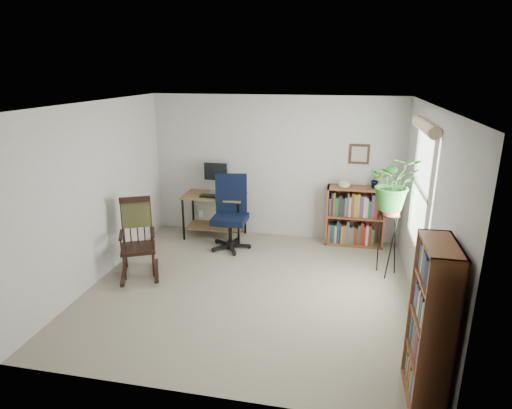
% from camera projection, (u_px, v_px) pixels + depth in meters
% --- Properties ---
extents(floor, '(4.20, 4.00, 0.00)m').
position_uv_depth(floor, '(250.00, 288.00, 5.70)').
color(floor, gray).
rests_on(floor, ground).
extents(ceiling, '(4.20, 4.00, 0.00)m').
position_uv_depth(ceiling, '(249.00, 104.00, 4.97)').
color(ceiling, silver).
rests_on(ceiling, ground).
extents(wall_back, '(4.20, 0.00, 2.40)m').
position_uv_depth(wall_back, '(275.00, 168.00, 7.20)').
color(wall_back, '#B7B7B2').
rests_on(wall_back, ground).
extents(wall_front, '(4.20, 0.00, 2.40)m').
position_uv_depth(wall_front, '(197.00, 274.00, 3.47)').
color(wall_front, '#B7B7B2').
rests_on(wall_front, ground).
extents(wall_left, '(0.00, 4.00, 2.40)m').
position_uv_depth(wall_left, '(97.00, 193.00, 5.74)').
color(wall_left, '#B7B7B2').
rests_on(wall_left, ground).
extents(wall_right, '(0.00, 4.00, 2.40)m').
position_uv_depth(wall_right, '(427.00, 213.00, 4.93)').
color(wall_right, '#B7B7B2').
rests_on(wall_right, ground).
extents(window, '(0.12, 1.20, 1.50)m').
position_uv_depth(window, '(421.00, 190.00, 5.16)').
color(window, white).
rests_on(window, wall_right).
extents(desk, '(1.05, 0.58, 0.75)m').
position_uv_depth(desk, '(215.00, 216.00, 7.36)').
color(desk, brown).
rests_on(desk, floor).
extents(monitor, '(0.46, 0.16, 0.56)m').
position_uv_depth(monitor, '(216.00, 177.00, 7.29)').
color(monitor, '#AFAEB3').
rests_on(monitor, desk).
extents(keyboard, '(0.40, 0.15, 0.02)m').
position_uv_depth(keyboard, '(212.00, 196.00, 7.13)').
color(keyboard, black).
rests_on(keyboard, desk).
extents(office_chair, '(0.74, 0.74, 1.21)m').
position_uv_depth(office_chair, '(230.00, 213.00, 6.79)').
color(office_chair, black).
rests_on(office_chair, floor).
extents(rocking_chair, '(0.93, 1.12, 1.12)m').
position_uv_depth(rocking_chair, '(137.00, 238.00, 5.92)').
color(rocking_chair, black).
rests_on(rocking_chair, floor).
extents(low_bookshelf, '(0.93, 0.31, 0.98)m').
position_uv_depth(low_bookshelf, '(355.00, 216.00, 6.99)').
color(low_bookshelf, brown).
rests_on(low_bookshelf, floor).
extents(tall_bookshelf, '(0.28, 0.64, 1.47)m').
position_uv_depth(tall_bookshelf, '(431.00, 324.00, 3.61)').
color(tall_bookshelf, brown).
rests_on(tall_bookshelf, floor).
extents(plant_stand, '(0.34, 0.34, 1.04)m').
position_uv_depth(plant_stand, '(388.00, 240.00, 5.94)').
color(plant_stand, black).
rests_on(plant_stand, floor).
extents(spider_plant, '(1.69, 1.88, 1.46)m').
position_uv_depth(spider_plant, '(397.00, 157.00, 5.58)').
color(spider_plant, '#236122').
rests_on(spider_plant, plant_stand).
extents(potted_plant_small, '(0.13, 0.24, 0.11)m').
position_uv_depth(potted_plant_small, '(375.00, 185.00, 6.78)').
color(potted_plant_small, '#236122').
rests_on(potted_plant_small, low_bookshelf).
extents(framed_picture, '(0.32, 0.04, 0.32)m').
position_uv_depth(framed_picture, '(359.00, 154.00, 6.82)').
color(framed_picture, black).
rests_on(framed_picture, wall_back).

